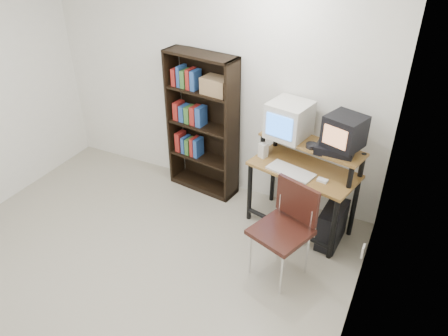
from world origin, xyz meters
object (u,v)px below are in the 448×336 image
at_px(computer_desk, 304,173).
at_px(bookshelf, 203,123).
at_px(crt_tv, 344,131).
at_px(pc_tower, 332,225).
at_px(crt_monitor, 289,120).
at_px(school_chair, 287,221).

bearing_deg(computer_desk, bookshelf, -177.31).
bearing_deg(crt_tv, pc_tower, -50.58).
bearing_deg(crt_tv, crt_monitor, -172.21).
bearing_deg(bookshelf, crt_monitor, 2.80).
height_order(pc_tower, bookshelf, bookshelf).
distance_m(pc_tower, bookshelf, 1.81).
xyz_separation_m(computer_desk, school_chair, (0.06, -0.70, -0.10)).
bearing_deg(pc_tower, computer_desk, 167.63).
bearing_deg(school_chair, computer_desk, 114.90).
distance_m(crt_tv, school_chair, 1.00).
bearing_deg(bookshelf, school_chair, -27.10).
relative_size(crt_monitor, pc_tower, 1.01).
xyz_separation_m(crt_monitor, pc_tower, (0.62, -0.25, -0.94)).
bearing_deg(bookshelf, pc_tower, -4.00).
xyz_separation_m(crt_monitor, crt_tv, (0.57, -0.12, 0.05)).
xyz_separation_m(crt_tv, pc_tower, (0.05, -0.14, -0.99)).
height_order(crt_monitor, school_chair, crt_monitor).
distance_m(computer_desk, bookshelf, 1.32).
bearing_deg(school_chair, pc_tower, 82.00).
height_order(crt_tv, school_chair, crt_tv).
distance_m(crt_tv, bookshelf, 1.65).
height_order(crt_tv, pc_tower, crt_tv).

